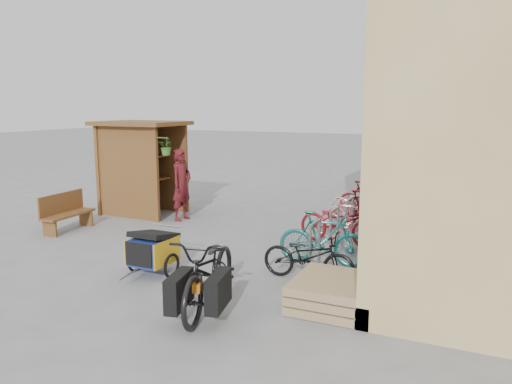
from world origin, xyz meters
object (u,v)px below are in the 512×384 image
at_px(bike_0, 308,256).
at_px(bike_5, 364,210).
at_px(bike_6, 364,204).
at_px(bike_7, 366,200).
at_px(shopping_carts, 412,183).
at_px(bike_1, 323,239).
at_px(pallet_stack, 331,292).
at_px(bike_2, 339,222).
at_px(cargo_bike, 210,272).
at_px(kiosk, 139,154).
at_px(child_trailer, 153,249).
at_px(bike_3, 350,220).
at_px(bench, 66,212).
at_px(bike_4, 357,214).
at_px(person_kiosk, 182,185).

xyz_separation_m(bike_0, bike_5, (0.05, 3.82, 0.03)).
distance_m(bike_6, bike_7, 0.47).
height_order(shopping_carts, bike_5, shopping_carts).
relative_size(bike_1, bike_7, 1.05).
height_order(pallet_stack, shopping_carts, shopping_carts).
height_order(shopping_carts, bike_6, shopping_carts).
bearing_deg(bike_2, cargo_bike, -179.70).
xyz_separation_m(bike_1, bike_5, (0.07, 2.96, -0.04)).
xyz_separation_m(kiosk, child_trailer, (3.17, -3.79, -1.11)).
bearing_deg(pallet_stack, bike_3, 99.78).
height_order(cargo_bike, bike_3, cargo_bike).
relative_size(cargo_bike, bike_6, 1.30).
bearing_deg(kiosk, bench, -100.13).
bearing_deg(bike_3, cargo_bike, 172.67).
bearing_deg(child_trailer, bike_3, 53.67).
relative_size(bike_1, bike_5, 1.10).
relative_size(shopping_carts, bike_3, 1.02).
bearing_deg(bike_2, bike_3, -18.50).
bearing_deg(bike_1, shopping_carts, -10.15).
height_order(bench, child_trailer, bench).
bearing_deg(bench, bike_0, -10.64).
relative_size(bike_4, bike_6, 0.95).
distance_m(bench, bike_3, 6.33).
distance_m(shopping_carts, bike_1, 6.52).
height_order(bike_4, bike_5, bike_5).
xyz_separation_m(kiosk, bike_5, (5.69, 0.82, -1.11)).
xyz_separation_m(kiosk, shopping_carts, (6.28, 4.36, -0.95)).
distance_m(shopping_carts, child_trailer, 8.72).
distance_m(bike_1, bike_2, 1.41).
bearing_deg(bike_4, bike_7, 20.22).
xyz_separation_m(bench, bike_5, (6.09, 3.02, 0.00)).
relative_size(bench, bike_4, 0.86).
bearing_deg(child_trailer, kiosk, 130.48).
relative_size(pallet_stack, cargo_bike, 0.55).
relative_size(person_kiosk, bike_4, 1.10).
height_order(pallet_stack, bench, bench).
height_order(child_trailer, person_kiosk, person_kiosk).
xyz_separation_m(cargo_bike, bike_3, (0.91, 4.23, -0.07)).
bearing_deg(cargo_bike, bike_0, 50.55).
distance_m(pallet_stack, bike_7, 5.89).
bearing_deg(person_kiosk, pallet_stack, -123.73).
relative_size(bike_3, bike_4, 0.97).
height_order(child_trailer, bike_6, bike_6).
height_order(pallet_stack, bike_5, bike_5).
distance_m(cargo_bike, bike_5, 5.57).
xyz_separation_m(pallet_stack, bike_7, (-0.79, 5.83, 0.25)).
bearing_deg(bench, cargo_bike, -28.65).
xyz_separation_m(shopping_carts, bike_5, (-0.58, -3.54, -0.16)).
height_order(child_trailer, bike_0, bike_0).
bearing_deg(shopping_carts, cargo_bike, -99.41).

